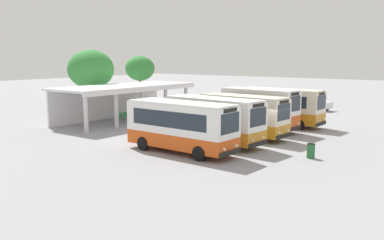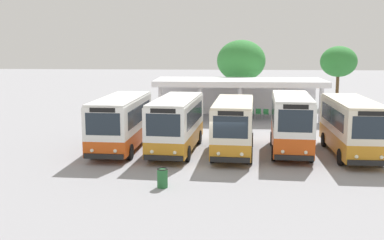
{
  "view_description": "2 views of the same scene",
  "coord_description": "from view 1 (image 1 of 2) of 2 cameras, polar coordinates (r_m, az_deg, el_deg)",
  "views": [
    {
      "loc": [
        -26.87,
        -13.39,
        6.08
      ],
      "look_at": [
        -1.87,
        5.33,
        1.38
      ],
      "focal_mm": 39.51,
      "sensor_mm": 36.0,
      "label": 1
    },
    {
      "loc": [
        0.08,
        -24.22,
        6.49
      ],
      "look_at": [
        -2.02,
        6.69,
        1.3
      ],
      "focal_mm": 43.06,
      "sensor_mm": 36.0,
      "label": 2
    }
  ],
  "objects": [
    {
      "name": "city_bus_fifth_blue",
      "position": [
        38.13,
        11.93,
        1.94
      ],
      "size": [
        2.46,
        7.48,
        3.28
      ],
      "color": "black",
      "rests_on": "ground"
    },
    {
      "name": "parked_car_flank",
      "position": [
        50.47,
        15.99,
        2.24
      ],
      "size": [
        2.38,
        4.28,
        1.62
      ],
      "color": "black",
      "rests_on": "ground"
    },
    {
      "name": "terminal_canopy",
      "position": [
        41.19,
        -9.5,
        3.6
      ],
      "size": [
        14.49,
        5.45,
        3.4
      ],
      "color": "silver",
      "rests_on": "ground"
    },
    {
      "name": "waiting_chair_middle_seat",
      "position": [
        41.13,
        -8.24,
        0.69
      ],
      "size": [
        0.45,
        0.45,
        0.86
      ],
      "color": "slate",
      "rests_on": "ground"
    },
    {
      "name": "waiting_chair_second_from_end",
      "position": [
        40.71,
        -8.93,
        0.6
      ],
      "size": [
        0.45,
        0.45,
        0.86
      ],
      "color": "slate",
      "rests_on": "ground"
    },
    {
      "name": "waiting_chair_end_by_column",
      "position": [
        40.22,
        -9.5,
        0.49
      ],
      "size": [
        0.45,
        0.45,
        0.86
      ],
      "color": "slate",
      "rests_on": "ground"
    },
    {
      "name": "roadside_tree_east_of_canopy",
      "position": [
        53.54,
        -7.05,
        6.92
      ],
      "size": [
        3.67,
        3.67,
        6.21
      ],
      "color": "brown",
      "rests_on": "ground"
    },
    {
      "name": "litter_bin_apron",
      "position": [
        26.53,
        15.75,
        -4.01
      ],
      "size": [
        0.49,
        0.49,
        0.9
      ],
      "color": "#266633",
      "rests_on": "ground"
    },
    {
      "name": "city_bus_fourth_amber",
      "position": [
        35.23,
        9.09,
        1.63
      ],
      "size": [
        2.68,
        6.65,
        3.47
      ],
      "color": "black",
      "rests_on": "ground"
    },
    {
      "name": "city_bus_middle_cream",
      "position": [
        32.07,
        6.96,
        0.76
      ],
      "size": [
        2.66,
        7.02,
        3.19
      ],
      "color": "black",
      "rests_on": "ground"
    },
    {
      "name": "ground_plane",
      "position": [
        30.63,
        10.14,
        -3.03
      ],
      "size": [
        180.0,
        180.0,
        0.0
      ],
      "primitive_type": "plane",
      "color": "#939399"
    },
    {
      "name": "city_bus_nearest_orange",
      "position": [
        26.81,
        -1.49,
        -0.64
      ],
      "size": [
        2.62,
        7.68,
        3.25
      ],
      "color": "black",
      "rests_on": "ground"
    },
    {
      "name": "waiting_chair_far_end_seat",
      "position": [
        42.46,
        -6.35,
        0.98
      ],
      "size": [
        0.45,
        0.45,
        0.86
      ],
      "color": "slate",
      "rests_on": "ground"
    },
    {
      "name": "waiting_chair_fourth_seat",
      "position": [
        41.56,
        -7.58,
        0.79
      ],
      "size": [
        0.45,
        0.45,
        0.86
      ],
      "color": "slate",
      "rests_on": "ground"
    },
    {
      "name": "roadside_tree_behind_canopy",
      "position": [
        44.84,
        -13.5,
        6.67
      ],
      "size": [
        4.71,
        4.71,
        6.81
      ],
      "color": "brown",
      "rests_on": "ground"
    },
    {
      "name": "waiting_chair_fifth_seat",
      "position": [
        42.07,
        -7.05,
        0.89
      ],
      "size": [
        0.45,
        0.45,
        0.86
      ],
      "color": "slate",
      "rests_on": "ground"
    },
    {
      "name": "city_bus_second_in_row",
      "position": [
        29.43,
        2.89,
        0.18
      ],
      "size": [
        2.87,
        7.63,
        3.26
      ],
      "color": "black",
      "rests_on": "ground"
    }
  ]
}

